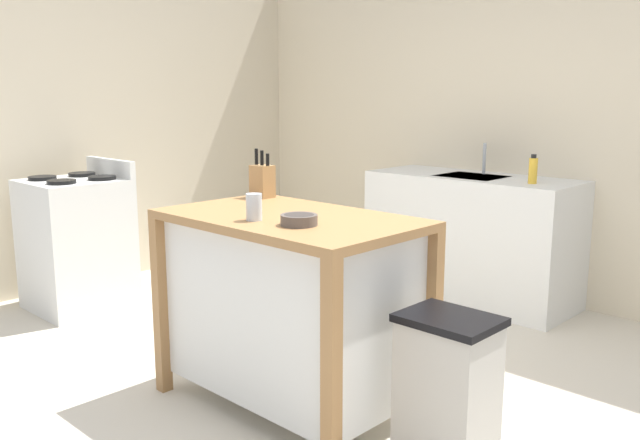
# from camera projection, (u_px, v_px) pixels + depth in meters

# --- Properties ---
(ground_plane) EXTENTS (6.44, 6.44, 0.00)m
(ground_plane) POSITION_uv_depth(u_px,v_px,m) (300.00, 407.00, 3.15)
(ground_plane) COLOR beige
(ground_plane) RESTS_ON ground
(wall_back) EXTENTS (5.44, 0.10, 2.60)m
(wall_back) POSITION_uv_depth(u_px,v_px,m) (547.00, 116.00, 4.61)
(wall_back) COLOR beige
(wall_back) RESTS_ON ground
(wall_left) EXTENTS (0.10, 3.00, 2.60)m
(wall_left) POSITION_uv_depth(u_px,v_px,m) (143.00, 112.00, 5.39)
(wall_left) COLOR beige
(wall_left) RESTS_ON ground
(kitchen_island) EXTENTS (1.19, 0.72, 0.92)m
(kitchen_island) POSITION_uv_depth(u_px,v_px,m) (290.00, 301.00, 3.09)
(kitchen_island) COLOR #9E7042
(kitchen_island) RESTS_ON ground
(knife_block) EXTENTS (0.11, 0.09, 0.25)m
(knife_block) POSITION_uv_depth(u_px,v_px,m) (262.00, 180.00, 3.50)
(knife_block) COLOR #AD7F4C
(knife_block) RESTS_ON kitchen_island
(bowl_ceramic_small) EXTENTS (0.16, 0.16, 0.05)m
(bowl_ceramic_small) POSITION_uv_depth(u_px,v_px,m) (299.00, 219.00, 2.78)
(bowl_ceramic_small) COLOR #564C47
(bowl_ceramic_small) RESTS_ON kitchen_island
(drinking_cup) EXTENTS (0.07, 0.07, 0.12)m
(drinking_cup) POSITION_uv_depth(u_px,v_px,m) (254.00, 207.00, 2.88)
(drinking_cup) COLOR silver
(drinking_cup) RESTS_ON kitchen_island
(trash_bin) EXTENTS (0.36, 0.28, 0.63)m
(trash_bin) POSITION_uv_depth(u_px,v_px,m) (447.00, 393.00, 2.58)
(trash_bin) COLOR #B7B2A8
(trash_bin) RESTS_ON ground
(sink_counter) EXTENTS (1.47, 0.60, 0.88)m
(sink_counter) POSITION_uv_depth(u_px,v_px,m) (471.00, 237.00, 4.75)
(sink_counter) COLOR silver
(sink_counter) RESTS_ON ground
(sink_faucet) EXTENTS (0.02, 0.02, 0.22)m
(sink_faucet) POSITION_uv_depth(u_px,v_px,m) (484.00, 159.00, 4.75)
(sink_faucet) COLOR #B7BCC1
(sink_faucet) RESTS_ON sink_counter
(bottle_spray_cleaner) EXTENTS (0.05, 0.05, 0.19)m
(bottle_spray_cleaner) POSITION_uv_depth(u_px,v_px,m) (533.00, 170.00, 4.25)
(bottle_spray_cleaner) COLOR yellow
(bottle_spray_cleaner) RESTS_ON sink_counter
(stove) EXTENTS (0.60, 0.60, 1.00)m
(stove) POSITION_uv_depth(u_px,v_px,m) (77.00, 243.00, 4.54)
(stove) COLOR silver
(stove) RESTS_ON ground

